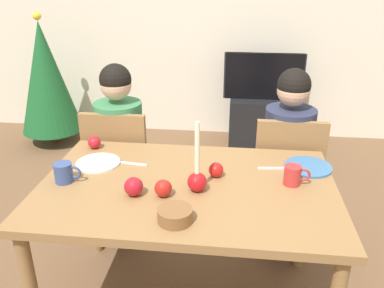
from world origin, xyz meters
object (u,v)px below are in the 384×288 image
object	(u,v)px
christmas_tree	(46,78)
apple_near_candle	(134,187)
person_right_child	(286,164)
apple_far_edge	(163,188)
chair_left	(121,166)
mug_right	(293,175)
chair_right	(285,175)
tv	(264,76)
candle_centerpiece	(197,177)
person_left_child	(121,156)
tv_stand	(261,121)
mug_left	(64,173)
plate_right	(308,167)
plate_left	(98,163)
apple_by_left_plate	(94,142)
apple_by_right_mug	(216,170)
dining_table	(187,199)
bowl_walnuts	(175,215)

from	to	relation	value
christmas_tree	apple_near_candle	world-z (taller)	christmas_tree
person_right_child	apple_far_edge	xyz separation A→B (m)	(-0.63, -0.76, 0.22)
chair_left	mug_right	bearing A→B (deg)	-28.65
chair_right	tv	xyz separation A→B (m)	(-0.06, 1.69, 0.20)
mug_right	christmas_tree	bearing A→B (deg)	137.18
tv	candle_centerpiece	xyz separation A→B (m)	(-0.42, -2.36, 0.11)
person_left_child	candle_centerpiece	xyz separation A→B (m)	(0.57, -0.69, 0.25)
tv_stand	mug_left	world-z (taller)	mug_left
chair_left	apple_far_edge	bearing A→B (deg)	-59.81
tv	apple_near_candle	bearing A→B (deg)	-106.07
chair_left	tv	world-z (taller)	tv
tv	plate_right	bearing A→B (deg)	-86.68
tv	plate_left	bearing A→B (deg)	-114.20
apple_by_left_plate	mug_right	bearing A→B (deg)	-15.37
chair_right	apple_far_edge	xyz separation A→B (m)	(-0.63, -0.73, 0.28)
candle_centerpiece	apple_by_right_mug	distance (m)	0.17
dining_table	apple_near_candle	bearing A→B (deg)	-150.62
apple_far_edge	apple_near_candle	bearing A→B (deg)	-176.77
christmas_tree	mug_right	bearing A→B (deg)	-42.82
tv	mug_left	xyz separation A→B (m)	(-1.06, -2.34, 0.09)
person_right_child	bowl_walnuts	size ratio (longest dim) A/B	8.21
tv_stand	tv	distance (m)	0.47
dining_table	candle_centerpiece	distance (m)	0.17
plate_left	apple_near_candle	world-z (taller)	apple_near_candle
mug_right	apple_near_candle	world-z (taller)	mug_right
tv_stand	christmas_tree	size ratio (longest dim) A/B	0.48
dining_table	bowl_walnuts	xyz separation A→B (m)	(-0.01, -0.31, 0.11)
dining_table	candle_centerpiece	xyz separation A→B (m)	(0.05, -0.05, 0.15)
chair_left	mug_right	distance (m)	1.19
dining_table	plate_right	xyz separation A→B (m)	(0.59, 0.24, 0.09)
person_left_child	apple_far_edge	world-z (taller)	person_left_child
mug_left	dining_table	bearing A→B (deg)	4.17
chair_right	person_right_child	xyz separation A→B (m)	(-0.00, 0.03, 0.06)
candle_centerpiece	mug_right	size ratio (longest dim) A/B	2.70
chair_right	person_right_child	world-z (taller)	person_right_child
dining_table	plate_left	bearing A→B (deg)	162.12
bowl_walnuts	apple_near_candle	distance (m)	0.28
candle_centerpiece	plate_left	bearing A→B (deg)	158.58
plate_left	christmas_tree	bearing A→B (deg)	121.95
person_right_child	bowl_walnuts	distance (m)	1.11
chair_left	apple_far_edge	size ratio (longest dim) A/B	11.38
person_right_child	apple_by_right_mug	xyz separation A→B (m)	(-0.41, -0.55, 0.22)
person_right_child	mug_left	world-z (taller)	person_right_child
christmas_tree	apple_by_right_mug	distance (m)	2.69
apple_near_candle	bowl_walnuts	bearing A→B (deg)	-39.77
plate_right	apple_near_candle	world-z (taller)	apple_near_candle
tv_stand	apple_by_left_plate	xyz separation A→B (m)	(-1.05, -1.95, 0.55)
tv	christmas_tree	distance (m)	2.17
tv	apple_far_edge	world-z (taller)	tv
christmas_tree	candle_centerpiece	bearing A→B (deg)	-50.80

